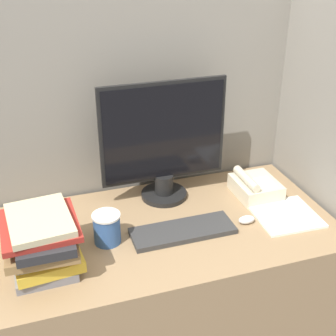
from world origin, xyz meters
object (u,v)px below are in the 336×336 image
object	(u,v)px
monitor	(164,144)
keyboard	(183,231)
book_stack	(43,242)
coffee_cup	(107,228)
mouse	(247,220)
desk_telephone	(255,187)

from	to	relation	value
monitor	keyboard	bearing A→B (deg)	-93.13
book_stack	coffee_cup	bearing A→B (deg)	17.26
book_stack	monitor	bearing A→B (deg)	31.22
keyboard	mouse	xyz separation A→B (m)	(0.25, -0.01, 0.01)
monitor	book_stack	world-z (taller)	monitor
coffee_cup	desk_telephone	world-z (taller)	coffee_cup
keyboard	coffee_cup	distance (m)	0.28
coffee_cup	book_stack	distance (m)	0.24
book_stack	desk_telephone	bearing A→B (deg)	12.97
desk_telephone	monitor	bearing A→B (deg)	163.60
coffee_cup	mouse	bearing A→B (deg)	-5.32
monitor	keyboard	distance (m)	0.36
mouse	coffee_cup	bearing A→B (deg)	174.68
mouse	desk_telephone	xyz separation A→B (m)	(0.13, 0.18, 0.02)
coffee_cup	book_stack	xyz separation A→B (m)	(-0.22, -0.07, 0.04)
monitor	mouse	bearing A→B (deg)	-50.62
mouse	desk_telephone	size ratio (longest dim) A/B	0.33
book_stack	desk_telephone	distance (m)	0.91
desk_telephone	mouse	bearing A→B (deg)	-125.18
keyboard	desk_telephone	bearing A→B (deg)	23.82
mouse	book_stack	xyz separation A→B (m)	(-0.75, -0.02, 0.08)
mouse	coffee_cup	distance (m)	0.53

